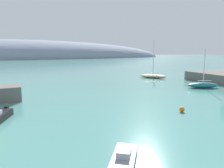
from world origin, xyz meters
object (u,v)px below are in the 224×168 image
Objects in this scene: sailboat_teal_near_shore at (203,85)px; motorboat_grey_foreground at (122,165)px; sailboat_sand_mid_mooring at (153,76)px; mooring_buoy_orange at (182,109)px.

sailboat_teal_near_shore is 1.52× the size of motorboat_grey_foreground.
sailboat_sand_mid_mooring is 16.03× the size of mooring_buoy_orange.
sailboat_teal_near_shore is at bearing 140.54° from sailboat_sand_mid_mooring.
sailboat_sand_mid_mooring is at bearing -1.84° from motorboat_grey_foreground.
motorboat_grey_foreground is (-27.73, -19.43, -0.22)m from sailboat_teal_near_shore.
sailboat_sand_mid_mooring is at bearing 61.26° from mooring_buoy_orange.
motorboat_grey_foreground is 14.83m from mooring_buoy_orange.
sailboat_sand_mid_mooring is 31.82m from mooring_buoy_orange.
sailboat_teal_near_shore is 16.79m from sailboat_sand_mid_mooring.
sailboat_teal_near_shore is at bearing -19.54° from motorboat_grey_foreground.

